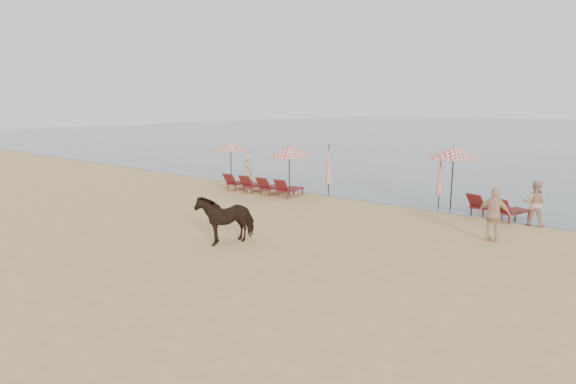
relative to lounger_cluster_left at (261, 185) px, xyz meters
The scene contains 12 objects.
ground 9.70m from the lounger_cluster_left, 61.74° to the right, with size 120.00×120.00×0.00m, color tan.
lounger_cluster_left is the anchor object (origin of this frame).
lounger_cluster_right 10.82m from the lounger_cluster_left, ahead, with size 2.20×2.16×0.63m.
umbrella_open_left_a 3.56m from the lounger_cluster_left, 163.97° to the left, with size 2.08×2.08×2.36m.
umbrella_open_left_b 2.33m from the lounger_cluster_left, 16.30° to the left, with size 1.99×2.03×2.54m.
umbrella_open_right 9.22m from the lounger_cluster_left, 14.01° to the left, with size 2.21×2.21×2.69m.
umbrella_closed_left 3.54m from the lounger_cluster_left, 26.70° to the left, with size 0.31×0.31×2.52m.
umbrella_closed_right 8.57m from the lounger_cluster_left, 14.58° to the left, with size 0.29×0.29×2.42m.
cow 8.55m from the lounger_cluster_left, 55.41° to the right, with size 0.84×1.84×1.56m, color black.
beachgoer_left 0.94m from the lounger_cluster_left, behind, with size 0.70×0.46×1.91m, color tan.
beachgoer_right_a 12.16m from the lounger_cluster_left, ahead, with size 0.81×0.63×1.67m, color tan.
beachgoer_right_b 11.67m from the lounger_cluster_left, ahead, with size 1.04×0.43×1.77m, color tan.
Camera 1 is at (11.31, -8.90, 4.39)m, focal length 30.00 mm.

